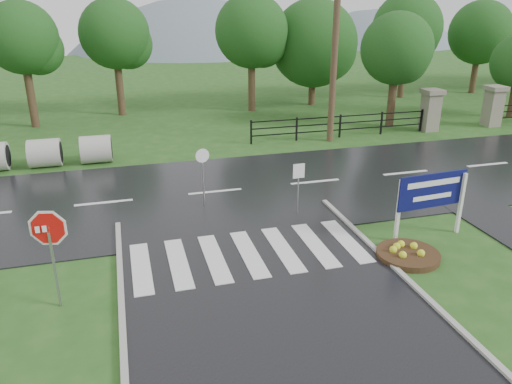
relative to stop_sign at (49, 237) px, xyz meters
name	(u,v)px	position (x,y,z in m)	size (l,w,h in m)	color
ground	(315,376)	(4.94, -3.80, -1.83)	(120.00, 120.00, 0.00)	#24501A
main_road	(215,193)	(4.94, 6.20, -1.83)	(90.00, 8.00, 0.04)	black
crosswalk	(249,253)	(4.94, 1.20, -1.77)	(6.50, 2.80, 0.02)	silver
pillar_west	(431,109)	(17.94, 12.20, -0.65)	(1.00, 1.00, 2.24)	gray
pillar_east	(493,105)	(21.94, 12.20, -0.65)	(1.00, 1.00, 2.24)	gray
fence_west	(340,124)	(12.69, 12.20, -1.11)	(9.58, 0.08, 1.20)	black
hills	(170,157)	(8.43, 61.20, -17.36)	(102.00, 48.00, 48.00)	slate
treeline	(188,113)	(5.94, 20.20, -1.83)	(83.20, 5.20, 10.00)	#154314
stop_sign	(49,237)	(0.00, 0.00, 0.00)	(1.14, 0.28, 2.62)	#939399
estate_billboard	(432,194)	(10.48, 0.92, -0.43)	(2.33, 0.25, 2.04)	silver
flower_bed	(408,254)	(9.20, -0.13, -1.70)	(1.76, 1.76, 0.35)	#332111
reg_sign_small	(299,178)	(7.22, 3.49, -0.52)	(0.40, 0.06, 1.80)	#939399
reg_sign_round	(203,170)	(4.34, 5.09, -0.50)	(0.48, 0.10, 2.08)	#939399
utility_pole_east	(335,43)	(11.93, 11.70, 2.95)	(1.68, 0.31, 9.41)	#473523
entrance_tree_left	(397,49)	(16.43, 13.70, 2.37)	(3.85, 3.85, 6.16)	#3D2B1C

